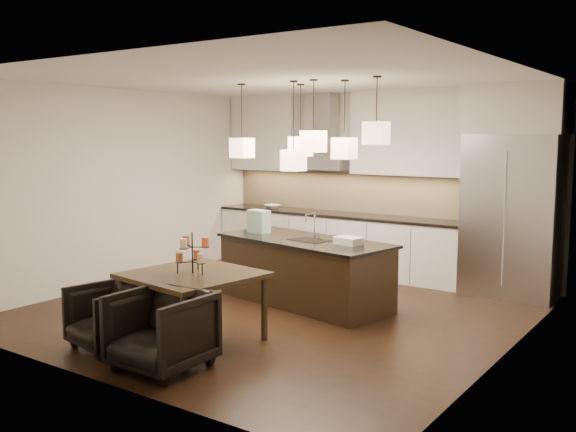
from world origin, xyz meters
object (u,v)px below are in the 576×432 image
Objects in this scene: island_body at (304,273)px; armchair_right at (161,330)px; refrigerator at (512,216)px; armchair_left at (110,317)px; dining_table at (193,307)px.

island_body is 2.81× the size of armchair_right.
island_body is at bearing -137.01° from refrigerator.
armchair_left is at bearing 171.92° from armchair_right.
dining_table is at bearing -119.38° from refrigerator.
armchair_left is 0.87m from armchair_right.
dining_table is at bearing -82.85° from island_body.
refrigerator is 3.03× the size of armchair_left.
dining_table is 1.50× the size of armchair_right.
island_body is 1.93m from dining_table.
armchair_left is at bearing -120.95° from refrigerator.
refrigerator is 5.00m from armchair_right.
armchair_right reaches higher than dining_table.
dining_table reaches higher than armchair_left.
refrigerator reaches higher than dining_table.
refrigerator is 5.28m from armchair_left.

